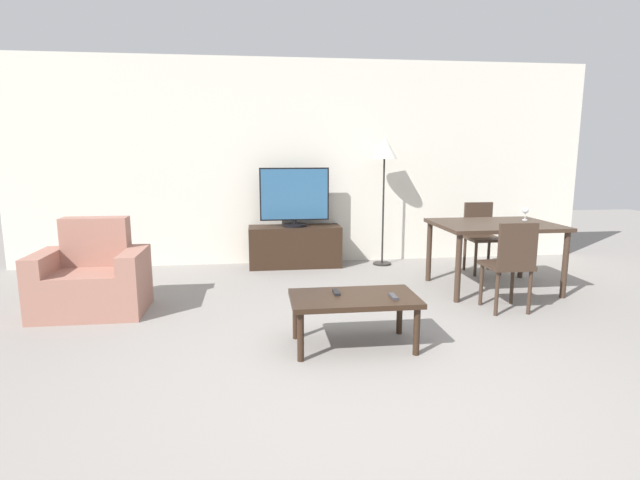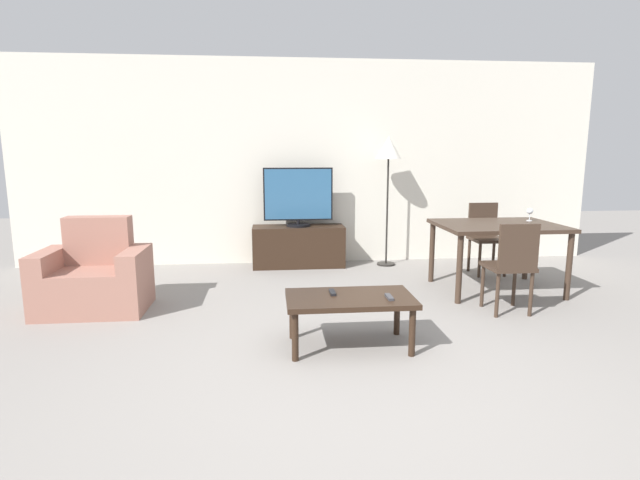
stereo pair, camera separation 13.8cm
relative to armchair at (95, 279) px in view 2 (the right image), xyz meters
name	(u,v)px [view 2 (the right image)]	position (x,y,z in m)	size (l,w,h in m)	color
ground_plane	(363,396)	(2.24, -1.96, -0.31)	(18.00, 18.00, 0.00)	gray
wall_back	(311,163)	(2.24, 1.94, 1.04)	(7.79, 0.06, 2.70)	silver
armchair	(95,279)	(0.00, 0.00, 0.00)	(0.98, 0.68, 0.88)	#9E6B5B
tv_stand	(299,246)	(2.05, 1.65, -0.04)	(1.20, 0.43, 0.54)	black
tv	(298,197)	(2.05, 1.65, 0.61)	(0.90, 0.31, 0.76)	black
coffee_table	(350,302)	(2.28, -1.16, 0.05)	(0.98, 0.56, 0.41)	black
dining_table	(498,231)	(4.13, 0.28, 0.35)	(1.28, 0.97, 0.74)	#38281E
dining_chair_near	(512,263)	(3.90, -0.51, 0.18)	(0.40, 0.40, 0.87)	#38281E
dining_chair_far	(486,234)	(4.35, 1.07, 0.18)	(0.40, 0.40, 0.87)	#38281E
floor_lamp	(389,154)	(3.22, 1.61, 1.16)	(0.33, 0.33, 1.69)	black
remote_primary	(332,292)	(2.16, -1.07, 0.11)	(0.04, 0.15, 0.02)	black
remote_secondary	(389,297)	(2.57, -1.24, 0.11)	(0.04, 0.15, 0.02)	#38383D
wine_glass_left	(530,212)	(4.57, 0.45, 0.53)	(0.07, 0.07, 0.15)	silver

